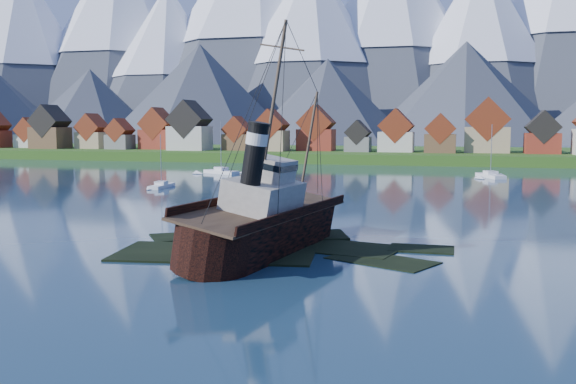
% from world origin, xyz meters
% --- Properties ---
extents(ground, '(1400.00, 1400.00, 0.00)m').
position_xyz_m(ground, '(0.00, 0.00, 0.00)').
color(ground, navy).
rests_on(ground, ground).
extents(shoal, '(31.71, 21.24, 1.14)m').
position_xyz_m(shoal, '(1.78, 2.15, -0.35)').
color(shoal, black).
rests_on(shoal, ground).
extents(shore_bank, '(600.00, 80.00, 3.20)m').
position_xyz_m(shore_bank, '(0.00, 170.00, 0.00)').
color(shore_bank, '#274F16').
rests_on(shore_bank, ground).
extents(seawall, '(600.00, 2.50, 2.00)m').
position_xyz_m(seawall, '(0.00, 132.00, 0.00)').
color(seawall, '#3F3D38').
rests_on(seawall, ground).
extents(town, '(250.96, 16.69, 17.30)m').
position_xyz_m(town, '(-33.12, 152.18, 8.99)').
color(town, maroon).
rests_on(town, ground).
extents(mountains, '(965.00, 340.00, 205.00)m').
position_xyz_m(mountains, '(-0.79, 481.26, 89.34)').
color(mountains, '#2D333D').
rests_on(mountains, ground).
extents(tugboat_wreck, '(6.43, 27.69, 21.94)m').
position_xyz_m(tugboat_wreck, '(0.74, 1.42, 2.77)').
color(tugboat_wreck, black).
rests_on(tugboat_wreck, ground).
extents(sailboat_a, '(2.75, 8.63, 10.37)m').
position_xyz_m(sailboat_a, '(-35.51, 52.97, 0.23)').
color(sailboat_a, white).
rests_on(sailboat_a, ground).
extents(sailboat_c, '(10.30, 7.15, 13.29)m').
position_xyz_m(sailboat_c, '(-37.25, 88.43, 0.30)').
color(sailboat_c, white).
rests_on(sailboat_c, ground).
extents(sailboat_e, '(6.38, 10.89, 12.36)m').
position_xyz_m(sailboat_e, '(24.84, 93.42, 0.27)').
color(sailboat_e, white).
rests_on(sailboat_e, ground).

